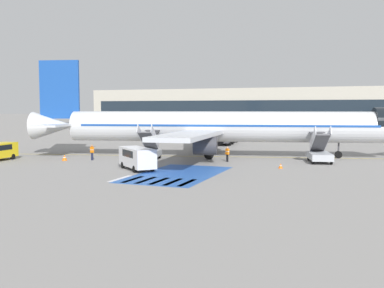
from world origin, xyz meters
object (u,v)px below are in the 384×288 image
object	(u,v)px
fuel_tanker	(226,133)
ground_crew_0	(227,153)
ground_crew_1	(92,151)
airliner	(220,126)
service_van_0	(137,157)
terminal_building	(317,110)
boarding_stairs_aft	(149,151)
traffic_cone_2	(281,166)
traffic_cone_0	(65,158)
boarding_stairs_forward	(320,153)

from	to	relation	value
fuel_tanker	ground_crew_0	world-z (taller)	fuel_tanker
ground_crew_0	ground_crew_1	bearing A→B (deg)	-129.09
airliner	fuel_tanker	size ratio (longest dim) A/B	4.51
service_van_0	ground_crew_0	distance (m)	11.15
airliner	ground_crew_1	xyz separation A→B (m)	(-12.43, -8.56, -2.64)
airliner	terminal_building	world-z (taller)	airliner
boarding_stairs_aft	terminal_building	world-z (taller)	terminal_building
airliner	traffic_cone_2	world-z (taller)	airliner
traffic_cone_0	terminal_building	world-z (taller)	terminal_building
airliner	service_van_0	bearing A→B (deg)	-29.63
boarding_stairs_aft	terminal_building	distance (m)	64.80
boarding_stairs_forward	service_van_0	size ratio (longest dim) A/B	1.06
boarding_stairs_aft	ground_crew_1	world-z (taller)	boarding_stairs_aft
traffic_cone_0	terminal_building	size ratio (longest dim) A/B	0.01
fuel_tanker	traffic_cone_0	bearing A→B (deg)	-116.48
boarding_stairs_aft	traffic_cone_2	distance (m)	15.35
ground_crew_0	traffic_cone_0	xyz separation A→B (m)	(-17.35, -5.37, -0.62)
boarding_stairs_aft	traffic_cone_2	size ratio (longest dim) A/B	11.20
fuel_tanker	ground_crew_1	distance (m)	28.31
airliner	traffic_cone_0	xyz separation A→B (m)	(-15.11, -9.97, -3.32)
traffic_cone_0	traffic_cone_2	world-z (taller)	traffic_cone_0
ground_crew_1	ground_crew_0	bearing A→B (deg)	31.68
ground_crew_0	traffic_cone_2	xyz separation A→B (m)	(6.36, -3.42, -0.71)
service_van_0	ground_crew_0	xyz separation A→B (m)	(6.28, 9.20, -0.31)
ground_crew_1	fuel_tanker	bearing A→B (deg)	90.49
terminal_building	ground_crew_1	bearing A→B (deg)	-105.99
traffic_cone_2	ground_crew_1	bearing A→B (deg)	-178.53
airliner	boarding_stairs_aft	world-z (taller)	airliner
traffic_cone_0	terminal_building	bearing A→B (deg)	72.24
service_van_0	ground_crew_1	bearing A→B (deg)	-79.69
boarding_stairs_aft	ground_crew_0	xyz separation A→B (m)	(8.84, 1.45, -0.05)
fuel_tanker	terminal_building	world-z (taller)	terminal_building
boarding_stairs_forward	boarding_stairs_aft	distance (m)	18.88
boarding_stairs_forward	traffic_cone_2	bearing A→B (deg)	-129.92
ground_crew_0	airliner	bearing A→B (deg)	151.85
fuel_tanker	traffic_cone_2	xyz separation A→B (m)	(13.19, -26.64, -1.62)
service_van_0	ground_crew_1	world-z (taller)	service_van_0
ground_crew_0	traffic_cone_2	world-z (taller)	ground_crew_0
airliner	boarding_stairs_forward	distance (m)	12.19
boarding_stairs_forward	boarding_stairs_aft	xyz separation A→B (m)	(-18.37, -4.35, 0.01)
boarding_stairs_forward	traffic_cone_2	distance (m)	7.10
airliner	boarding_stairs_aft	bearing A→B (deg)	-60.79
traffic_cone_0	traffic_cone_2	size ratio (longest dim) A/B	1.35
airliner	boarding_stairs_aft	xyz separation A→B (m)	(-6.60, -6.05, -2.65)
ground_crew_0	boarding_stairs_forward	bearing A→B (deg)	52.78
boarding_stairs_aft	airliner	bearing A→B (deg)	29.21
boarding_stairs_forward	ground_crew_1	world-z (taller)	boarding_stairs_forward
ground_crew_1	terminal_building	world-z (taller)	terminal_building
ground_crew_0	traffic_cone_2	distance (m)	7.26
service_van_0	traffic_cone_2	world-z (taller)	service_van_0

